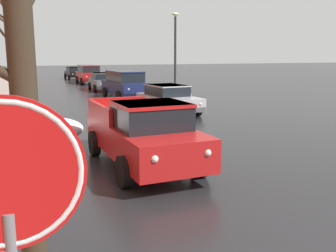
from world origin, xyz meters
TOP-DOWN VIEW (x-y plane):
  - snow_bank_near_corner_left at (-4.54, 14.31)m, footprint 2.16×1.22m
  - snow_bank_along_left_kerb at (4.49, 19.60)m, footprint 2.77×1.04m
  - snow_bank_mid_block_left at (-3.89, 10.36)m, footprint 2.59×1.05m
  - bare_tree_at_the_corner at (-4.53, 1.96)m, footprint 2.16×1.68m
  - bare_tree_second_along_sidewalk at (-4.47, 8.83)m, footprint 3.18×2.38m
  - bare_tree_mid_block at (-4.48, 15.43)m, footprint 1.28×3.07m
  - bare_tree_far_down_block at (-4.53, 21.20)m, footprint 2.59×2.64m
  - pickup_truck_red_approaching_near_lane at (-1.58, 6.82)m, footprint 2.20×5.01m
  - sedan_silver_parked_kerbside_close at (2.37, 14.87)m, footprint 2.27×4.20m
  - suv_darkblue_parked_kerbside_mid at (2.13, 21.90)m, footprint 2.33×4.69m
  - sedan_grey_parked_far_down_block at (2.04, 28.07)m, footprint 2.10×4.34m
  - suv_red_queued_behind_truck at (2.31, 35.94)m, footprint 2.15×4.73m
  - sedan_black_at_far_intersection at (1.95, 43.44)m, footprint 1.97×4.20m
  - fire_hydrant at (-4.66, 8.23)m, footprint 0.42×0.22m
  - stop_sign_at_corner at (-4.66, -0.48)m, footprint 0.76×0.08m
  - street_lamp_post at (4.86, 19.88)m, footprint 0.44×0.24m

SIDE VIEW (x-z plane):
  - snow_bank_near_corner_left at x=-4.54m, z-range -0.11..0.64m
  - snow_bank_along_left_kerb at x=4.49m, z-range -0.01..0.66m
  - fire_hydrant at x=-4.66m, z-range 0.00..0.71m
  - snow_bank_mid_block_left at x=-3.89m, z-range -0.03..0.87m
  - sedan_black_at_far_intersection at x=1.95m, z-range 0.04..1.46m
  - sedan_silver_parked_kerbside_close at x=2.37m, z-range 0.04..1.46m
  - sedan_grey_parked_far_down_block at x=2.04m, z-range 0.04..1.46m
  - pickup_truck_red_approaching_near_lane at x=-1.58m, z-range 0.00..1.76m
  - suv_darkblue_parked_kerbside_mid at x=2.13m, z-range 0.08..1.90m
  - suv_red_queued_behind_truck at x=2.31m, z-range 0.08..1.90m
  - stop_sign_at_corner at x=-4.66m, z-range 0.75..3.47m
  - bare_tree_at_the_corner at x=-4.53m, z-range 0.17..5.23m
  - street_lamp_post at x=4.86m, z-range 0.35..5.78m
  - bare_tree_far_down_block at x=-4.53m, z-range 0.15..6.88m
  - bare_tree_second_along_sidewalk at x=-4.47m, z-range 0.20..7.83m
  - bare_tree_mid_block at x=-4.48m, z-range 0.30..7.76m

